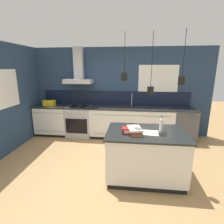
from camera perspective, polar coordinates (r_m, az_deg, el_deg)
name	(u,v)px	position (r m, az deg, el deg)	size (l,w,h in m)	color
ground_plane	(105,167)	(3.84, -2.18, -17.55)	(16.00, 16.00, 0.00)	tan
wall_back	(113,90)	(5.29, 0.27, 7.05)	(5.60, 2.39, 2.60)	navy
wall_left	(11,98)	(4.95, -30.06, 4.02)	(0.08, 3.80, 2.60)	navy
counter_run_left	(53,120)	(5.69, -18.69, -2.43)	(0.97, 0.64, 0.91)	black
counter_run_sink	(131,122)	(5.16, 6.23, -3.43)	(2.39, 0.64, 1.30)	black
oven_range	(80,121)	(5.38, -10.55, -2.90)	(0.73, 0.66, 0.91)	#B5B5BA
dishwasher	(184,125)	(5.37, 22.37, -3.81)	(0.61, 0.65, 0.91)	#4C4C51
kitchen_island	(145,154)	(3.39, 10.86, -13.46)	(1.42, 0.96, 0.91)	black
bottle_on_island	(161,125)	(3.22, 15.79, -4.19)	(0.07, 0.07, 0.30)	silver
book_stack	(135,131)	(3.06, 7.53, -6.09)	(0.30, 0.37, 0.11)	olive
red_supply_box	(128,130)	(3.08, 5.22, -6.03)	(0.20, 0.17, 0.10)	red
paper_pile	(147,133)	(3.16, 11.37, -6.59)	(0.41, 0.30, 0.01)	silver
yellow_toolbox	(49,103)	(5.59, -19.76, 2.81)	(0.34, 0.18, 0.19)	gold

